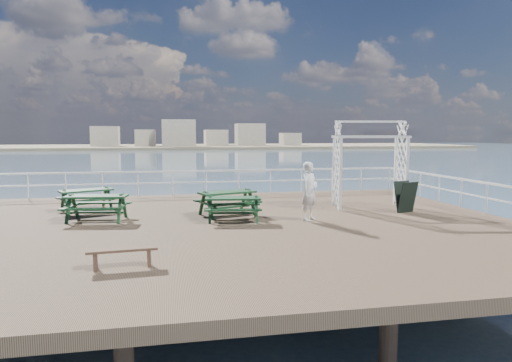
% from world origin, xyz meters
% --- Properties ---
extents(ground, '(18.00, 14.00, 0.30)m').
position_xyz_m(ground, '(0.00, 0.00, -0.15)').
color(ground, brown).
rests_on(ground, ground).
extents(sea_backdrop, '(300.00, 300.00, 9.20)m').
position_xyz_m(sea_backdrop, '(12.54, 134.07, -0.51)').
color(sea_backdrop, '#445F73').
rests_on(sea_backdrop, ground).
extents(railing, '(17.77, 13.76, 1.10)m').
position_xyz_m(railing, '(-0.07, 2.57, 0.87)').
color(railing, white).
rests_on(railing, ground).
extents(picnic_table_a, '(2.18, 2.01, 0.85)m').
position_xyz_m(picnic_table_a, '(-4.51, 3.36, 0.54)').
color(picnic_table_a, '#13341B').
rests_on(picnic_table_a, ground).
extents(picnic_table_b, '(2.05, 1.75, 0.90)m').
position_xyz_m(picnic_table_b, '(-3.87, 1.36, 0.58)').
color(picnic_table_b, '#13341B').
rests_on(picnic_table_b, ground).
extents(picnic_table_c, '(2.23, 2.00, 0.90)m').
position_xyz_m(picnic_table_c, '(0.26, 1.53, 0.58)').
color(picnic_table_c, '#13341B').
rests_on(picnic_table_c, ground).
extents(picnic_table_d, '(1.90, 1.62, 0.83)m').
position_xyz_m(picnic_table_d, '(0.32, 0.53, 0.53)').
color(picnic_table_d, '#13341B').
rests_on(picnic_table_d, ground).
extents(flat_bench_near, '(1.42, 0.46, 0.40)m').
position_xyz_m(flat_bench_near, '(-2.62, -4.00, 0.30)').
color(flat_bench_near, brown).
rests_on(flat_bench_near, ground).
extents(trellis_arbor, '(2.76, 1.80, 3.17)m').
position_xyz_m(trellis_arbor, '(5.54, 2.05, 1.41)').
color(trellis_arbor, white).
rests_on(trellis_arbor, ground).
extents(sandwich_board, '(0.76, 0.64, 1.09)m').
position_xyz_m(sandwich_board, '(6.34, 0.83, 0.53)').
color(sandwich_board, black).
rests_on(sandwich_board, ground).
extents(person, '(0.80, 0.75, 1.83)m').
position_xyz_m(person, '(2.67, 0.13, 0.92)').
color(person, white).
rests_on(person, ground).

